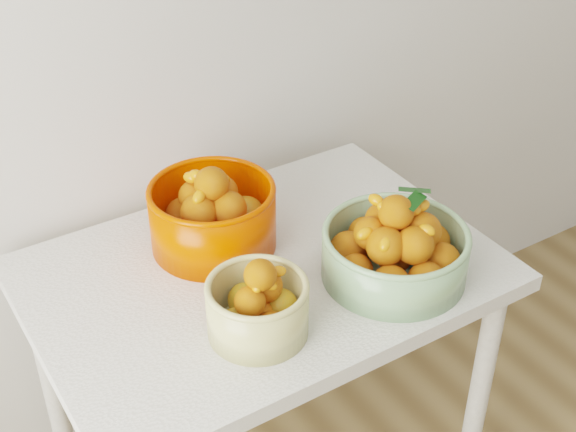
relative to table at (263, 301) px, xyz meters
name	(u,v)px	position (x,y,z in m)	size (l,w,h in m)	color
table	(263,301)	(0.00, 0.00, 0.00)	(1.00, 0.70, 0.75)	silver
bowl_cream	(258,306)	(-0.11, -0.17, 0.16)	(0.26, 0.26, 0.17)	#C7BB77
bowl_green	(396,249)	(0.23, -0.18, 0.17)	(0.40, 0.40, 0.20)	#87B17E
bowl_orange	(213,215)	(-0.05, 0.13, 0.18)	(0.36, 0.36, 0.20)	#EA3300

